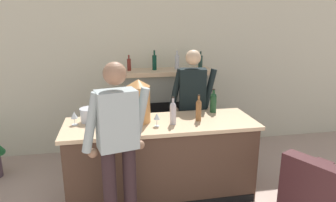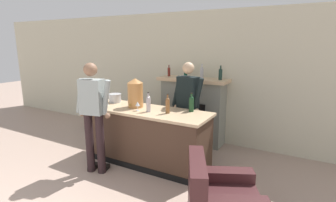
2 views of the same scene
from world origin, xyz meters
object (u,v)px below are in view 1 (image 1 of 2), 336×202
Objects in this scene: copper_dispenser at (139,101)px; wine_glass_front_right at (157,117)px; wine_bottle_cabernet_heavy at (199,109)px; person_bartender at (192,106)px; wine_bottle_riesling_slim at (213,102)px; wine_glass_back_row at (74,115)px; fireplace_stone at (165,110)px; person_customer at (118,147)px; wine_glass_by_dispenser at (90,118)px; ice_bucket_steel at (90,115)px; wine_bottle_rose_blush at (173,112)px.

wine_glass_front_right is (0.18, -0.19, -0.15)m from copper_dispenser.
copper_dispenser is at bearing 172.69° from wine_bottle_cabernet_heavy.
wine_glass_front_right is (-0.61, -0.69, 0.11)m from person_bartender.
wine_bottle_riesling_slim is 1.93× the size of wine_glass_back_row.
person_bartender is at bearing 16.80° from wine_glass_back_row.
wine_bottle_cabernet_heavy is at bearing -134.33° from wine_bottle_riesling_slim.
wine_glass_back_row is at bearing -163.20° from person_bartender.
person_customer is at bearing -111.95° from fireplace_stone.
person_customer is 10.52× the size of wine_glass_by_dispenser.
person_customer is 7.60× the size of ice_bucket_steel.
wine_bottle_rose_blush is (0.95, -0.28, 0.06)m from ice_bucket_steel.
person_customer is 0.84m from copper_dispenser.
fireplace_stone reaches higher than copper_dispenser.
fireplace_stone is 5.24× the size of wine_bottle_cabernet_heavy.
person_customer is at bearing -142.70° from wine_bottle_riesling_slim.
copper_dispenser is 1.59× the size of wine_bottle_cabernet_heavy.
wine_bottle_cabernet_heavy is 1.27m from wine_glass_by_dispenser.
copper_dispenser is 2.18× the size of ice_bucket_steel.
wine_glass_back_row is at bearing 166.43° from wine_glass_front_right.
ice_bucket_steel is 1.00m from wine_bottle_rose_blush.
wine_glass_front_right is 0.74m from wine_glass_by_dispenser.
wine_glass_back_row is at bearing -174.30° from wine_bottle_riesling_slim.
ice_bucket_steel is at bearing 157.63° from wine_glass_front_right.
wine_bottle_rose_blush is 1.14m from wine_glass_back_row.
wine_bottle_cabernet_heavy is (1.28, -0.21, 0.06)m from ice_bucket_steel.
wine_glass_front_right is at bearing -169.61° from wine_bottle_rose_blush.
wine_glass_front_right is (0.76, -0.31, 0.03)m from ice_bucket_steel.
fireplace_stone is 7.16× the size of ice_bucket_steel.
fireplace_stone is 1.84m from wine_glass_back_row.
wine_bottle_rose_blush reaches higher than wine_bottle_riesling_slim.
wine_bottle_cabernet_heavy is at bearing 1.72° from wine_glass_by_dispenser.
wine_glass_by_dispenser is (-0.29, 0.63, 0.10)m from person_customer.
fireplace_stone reaches higher than wine_glass_front_right.
wine_bottle_rose_blush is (-0.41, -0.65, 0.14)m from person_bartender.
person_bartender is at bearing 24.80° from wine_glass_by_dispenser.
wine_glass_back_row reaches higher than wine_glass_front_right.
person_bartender is at bearing -72.95° from fireplace_stone.
wine_glass_by_dispenser is at bearing -178.28° from wine_bottle_cabernet_heavy.
person_bartender is 5.40× the size of wine_bottle_rose_blush.
wine_bottle_cabernet_heavy reaches higher than wine_glass_front_right.
wine_bottle_cabernet_heavy is 1.46m from wine_glass_back_row.
wine_bottle_cabernet_heavy is 2.07× the size of wine_glass_front_right.
wine_bottle_cabernet_heavy is (0.71, -0.09, -0.12)m from copper_dispenser.
copper_dispenser is 0.31m from wine_glass_front_right.
wine_bottle_cabernet_heavy is (0.98, 0.67, 0.12)m from person_customer.
wine_bottle_riesling_slim is at bearing 5.70° from wine_glass_back_row.
person_bartender is at bearing 57.80° from wine_bottle_rose_blush.
wine_glass_front_right is at bearing -153.88° from wine_bottle_riesling_slim.
wine_glass_back_row is (-0.47, 0.79, 0.09)m from person_customer.
wine_glass_front_right is at bearing -103.97° from fireplace_stone.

